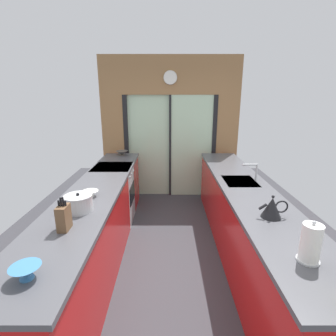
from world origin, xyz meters
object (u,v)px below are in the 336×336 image
(oven_range, at_px, (115,194))
(mixing_bowl_near, at_px, (27,272))
(knife_block, at_px, (65,217))
(stock_pot, at_px, (80,203))
(mixing_bowl_mid, at_px, (91,193))
(mixing_bowl_far, at_px, (123,153))
(kettle, at_px, (273,208))
(paper_towel_roll, at_px, (312,244))

(oven_range, relative_size, mixing_bowl_near, 5.02)
(knife_block, bearing_deg, stock_pot, 90.00)
(mixing_bowl_near, bearing_deg, mixing_bowl_mid, 90.00)
(oven_range, relative_size, knife_block, 3.23)
(oven_range, bearing_deg, mixing_bowl_near, -89.58)
(mixing_bowl_far, distance_m, kettle, 3.05)
(mixing_bowl_mid, height_order, paper_towel_roll, paper_towel_roll)
(mixing_bowl_mid, distance_m, mixing_bowl_far, 1.98)
(mixing_bowl_far, distance_m, stock_pot, 2.34)
(mixing_bowl_mid, height_order, knife_block, knife_block)
(mixing_bowl_mid, distance_m, paper_towel_roll, 2.11)
(mixing_bowl_near, bearing_deg, mixing_bowl_far, 90.00)
(knife_block, distance_m, stock_pot, 0.35)
(kettle, bearing_deg, mixing_bowl_near, -155.66)
(mixing_bowl_near, distance_m, mixing_bowl_far, 3.28)
(mixing_bowl_near, distance_m, mixing_bowl_mid, 1.30)
(stock_pot, bearing_deg, mixing_bowl_near, -90.00)
(mixing_bowl_far, height_order, kettle, kettle)
(mixing_bowl_mid, xyz_separation_m, knife_block, (-0.00, -0.71, 0.07))
(oven_range, bearing_deg, knife_block, -89.45)
(stock_pot, bearing_deg, mixing_bowl_far, 90.00)
(mixing_bowl_far, distance_m, knife_block, 2.70)
(stock_pot, bearing_deg, oven_range, 90.67)
(kettle, bearing_deg, mixing_bowl_far, 125.73)
(mixing_bowl_near, distance_m, knife_block, 0.59)
(mixing_bowl_mid, distance_m, stock_pot, 0.36)
(mixing_bowl_near, height_order, mixing_bowl_mid, mixing_bowl_near)
(mixing_bowl_near, height_order, kettle, kettle)
(stock_pot, bearing_deg, kettle, -4.27)
(mixing_bowl_far, height_order, stock_pot, stock_pot)
(kettle, bearing_deg, knife_block, -173.04)
(kettle, height_order, paper_towel_roll, paper_towel_roll)
(stock_pot, distance_m, paper_towel_roll, 1.94)
(oven_range, relative_size, paper_towel_roll, 3.12)
(oven_range, distance_m, mixing_bowl_mid, 1.32)
(mixing_bowl_mid, relative_size, kettle, 0.67)
(mixing_bowl_far, relative_size, paper_towel_roll, 0.74)
(mixing_bowl_near, height_order, mixing_bowl_far, same)
(knife_block, height_order, stock_pot, knife_block)
(mixing_bowl_near, relative_size, mixing_bowl_mid, 1.03)
(mixing_bowl_near, bearing_deg, stock_pot, 90.00)
(stock_pot, bearing_deg, mixing_bowl_mid, 90.00)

